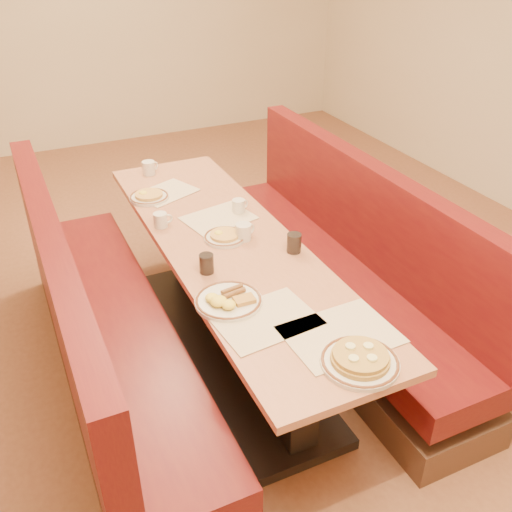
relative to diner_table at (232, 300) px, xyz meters
name	(u,v)px	position (x,y,z in m)	size (l,w,h in m)	color
ground	(233,351)	(0.00, 0.00, -0.37)	(8.00, 8.00, 0.00)	#9E6647
room_envelope	(224,4)	(0.00, 0.00, 1.56)	(6.04, 8.04, 2.82)	beige
diner_table	(232,300)	(0.00, 0.00, 0.00)	(0.70, 2.50, 0.75)	black
booth_left	(103,337)	(-0.73, 0.00, -0.01)	(0.55, 2.50, 1.05)	#4C3326
booth_right	(341,273)	(0.73, 0.00, -0.01)	(0.55, 2.50, 1.05)	#4C3326
placemat_near_left	(266,319)	(-0.12, -0.69, 0.38)	(0.43, 0.32, 0.00)	beige
placemat_near_right	(340,334)	(0.12, -0.91, 0.38)	(0.46, 0.34, 0.00)	beige
placemat_far_left	(166,192)	(-0.12, 0.76, 0.38)	(0.36, 0.27, 0.00)	beige
placemat_far_right	(218,218)	(0.05, 0.29, 0.38)	(0.38, 0.29, 0.00)	beige
pancake_plate	(360,360)	(0.09, -1.10, 0.40)	(0.31, 0.31, 0.07)	silver
eggs_plate	(228,300)	(-0.22, -0.51, 0.39)	(0.31, 0.31, 0.06)	silver
extra_plate_mid	(225,236)	(-0.01, 0.05, 0.39)	(0.23, 0.23, 0.05)	silver
extra_plate_far	(149,196)	(-0.24, 0.72, 0.39)	(0.24, 0.24, 0.05)	silver
coffee_mug_a	(244,231)	(0.09, 0.01, 0.42)	(0.12, 0.09, 0.09)	silver
coffee_mug_b	(161,220)	(-0.28, 0.34, 0.42)	(0.11, 0.08, 0.08)	silver
coffee_mug_c	(239,206)	(0.19, 0.32, 0.42)	(0.11, 0.07, 0.08)	silver
coffee_mug_d	(149,168)	(-0.13, 1.10, 0.42)	(0.12, 0.08, 0.09)	silver
soda_tumbler_near	(207,264)	(-0.21, -0.22, 0.42)	(0.07, 0.07, 0.10)	black
soda_tumbler_mid	(294,243)	(0.27, -0.22, 0.43)	(0.08, 0.08, 0.10)	black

